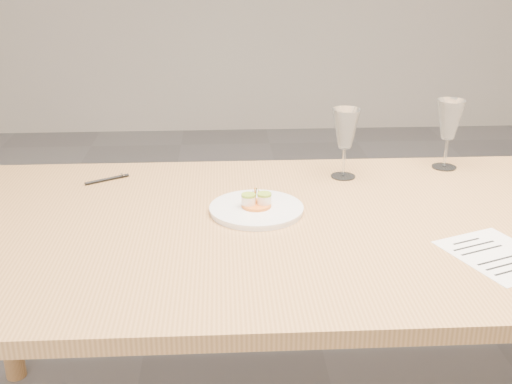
{
  "coord_description": "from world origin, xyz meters",
  "views": [
    {
      "loc": [
        -0.36,
        -1.51,
        1.43
      ],
      "look_at": [
        -0.27,
        0.09,
        0.8
      ],
      "focal_mm": 45.0,
      "sensor_mm": 36.0,
      "label": 1
    }
  ],
  "objects": [
    {
      "name": "recipe_sheet",
      "position": [
        0.27,
        -0.22,
        0.75
      ],
      "size": [
        0.27,
        0.3,
        0.0
      ],
      "rotation": [
        0.0,
        0.0,
        0.38
      ],
      "color": "white",
      "rests_on": "dining_table"
    },
    {
      "name": "wine_glass_0",
      "position": [
        0.01,
        0.33,
        0.9
      ],
      "size": [
        0.09,
        0.09,
        0.21
      ],
      "color": "white",
      "rests_on": "dining_table"
    },
    {
      "name": "dinner_plate",
      "position": [
        -0.27,
        0.07,
        0.76
      ],
      "size": [
        0.25,
        0.25,
        0.07
      ],
      "rotation": [
        0.0,
        0.0,
        0.28
      ],
      "color": "white",
      "rests_on": "dining_table"
    },
    {
      "name": "ballpoint_pen",
      "position": [
        -0.71,
        0.34,
        0.76
      ],
      "size": [
        0.12,
        0.08,
        0.01
      ],
      "rotation": [
        0.0,
        0.0,
        0.55
      ],
      "color": "black",
      "rests_on": "dining_table"
    },
    {
      "name": "dining_table",
      "position": [
        0.0,
        0.0,
        0.68
      ],
      "size": [
        2.4,
        1.0,
        0.75
      ],
      "color": "tan",
      "rests_on": "ground"
    },
    {
      "name": "wine_glass_1",
      "position": [
        0.35,
        0.4,
        0.91
      ],
      "size": [
        0.09,
        0.09,
        0.22
      ],
      "color": "white",
      "rests_on": "dining_table"
    }
  ]
}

